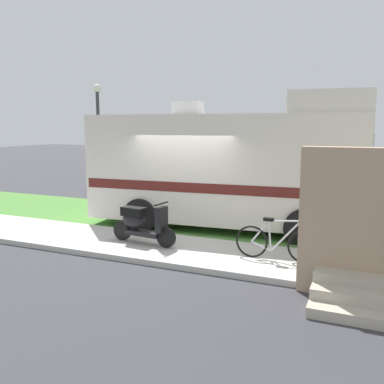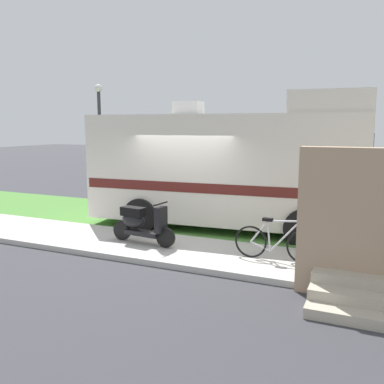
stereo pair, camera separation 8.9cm
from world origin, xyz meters
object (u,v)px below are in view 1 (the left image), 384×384
Objects in this scene: motorhome_rv at (229,167)px; bicycle at (277,242)px; pickup_truck_near at (271,175)px; scooter at (141,223)px; bottle_spare at (355,272)px; street_lamp_post at (98,131)px; bottle_green at (335,268)px.

bicycle is (1.84, -2.50, -1.18)m from motorhome_rv.
scooter is at bearing -100.03° from pickup_truck_near.
motorhome_rv is 4.71m from pickup_truck_near.
pickup_truck_near is (1.26, 7.15, 0.38)m from scooter.
motorhome_rv is at bearing 138.71° from bottle_spare.
motorhome_rv is at bearing -21.78° from street_lamp_post.
bottle_spare is at bearing 0.09° from bottle_green.
bottle_green is at bearing -179.91° from bottle_spare.
pickup_truck_near reaches higher than bottle_spare.
bottle_spare is 0.06× the size of street_lamp_post.
street_lamp_post is at bearing -158.04° from pickup_truck_near.
motorhome_rv is at bearing 135.64° from bottle_green.
bottle_spare is at bearing -66.78° from pickup_truck_near.
pickup_truck_near is 6.47m from street_lamp_post.
pickup_truck_near is 8.10m from bottle_green.
scooter is 7.27m from pickup_truck_near.
pickup_truck_near is (0.05, 4.65, -0.71)m from motorhome_rv.
motorhome_rv is 6.27m from street_lamp_post.
street_lamp_post reaches higher than motorhome_rv.
scooter is at bearing 175.17° from bottle_spare.
bottle_green is 1.28× the size of bottle_spare.
motorhome_rv is 3.32m from bicycle.
bottle_green is at bearing -5.22° from scooter.
scooter is 5.58× the size of bottle_green.
bicycle is at bearing -32.27° from street_lamp_post.
pickup_truck_near is (-1.79, 7.15, 0.47)m from bicycle.
bicycle is at bearing -53.68° from motorhome_rv.
street_lamp_post is (-9.05, 5.18, 2.33)m from bottle_spare.
bottle_green is 10.40m from street_lamp_post.
bottle_spare is at bearing -41.29° from motorhome_rv.
motorhome_rv is 4.36m from bottle_green.
scooter is at bearing -46.55° from street_lamp_post.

